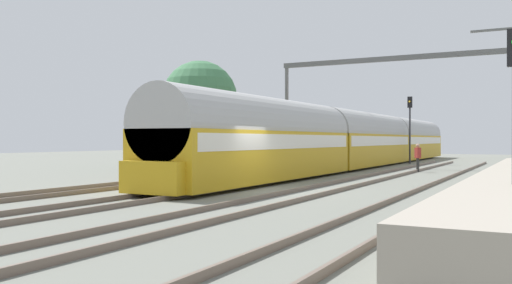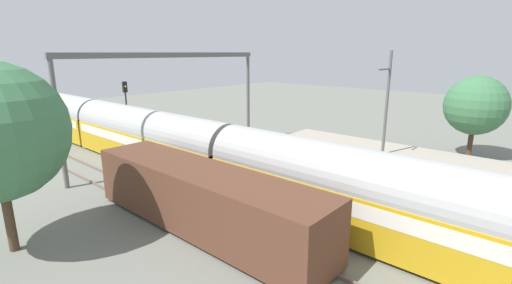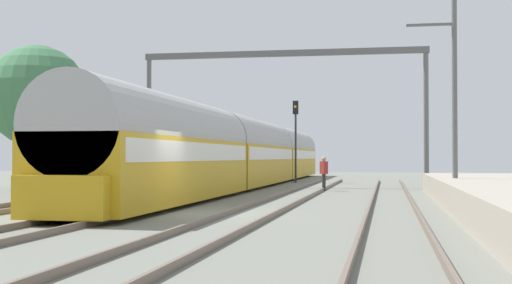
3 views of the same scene
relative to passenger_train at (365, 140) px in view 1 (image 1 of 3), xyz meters
name	(u,v)px [view 1 (image 1 of 3)]	position (x,y,z in m)	size (l,w,h in m)	color
ground	(265,191)	(2.02, -20.19, -1.97)	(120.00, 120.00, 0.00)	slate
track_far_west	(141,183)	(-4.03, -20.19, -1.89)	(1.52, 60.00, 0.16)	#6C5C4F
track_west	(220,187)	(0.00, -20.19, -1.89)	(1.52, 60.00, 0.16)	#6C5C4F
track_east	(313,191)	(4.03, -20.19, -1.89)	(1.52, 60.00, 0.16)	#6C5C4F
track_far_east	(425,196)	(8.06, -20.19, -1.89)	(1.52, 60.00, 0.16)	#6C5C4F
passenger_train	(365,140)	(0.00, 0.00, 0.00)	(2.93, 49.20, 3.82)	gold
freight_car	(247,148)	(-4.03, -10.48, -0.50)	(2.80, 13.00, 2.70)	#563323
person_crossing	(418,155)	(4.77, -4.89, -0.94)	(0.44, 0.46, 1.73)	#2D2D2D
railway_signal_far	(410,121)	(1.92, 6.27, 1.50)	(0.36, 0.30, 5.47)	#2D2D33
catenary_gantry	(391,84)	(2.02, -0.43, 3.93)	(16.49, 0.28, 7.86)	#5D5E5D
tree_west_background	(200,98)	(-10.33, -6.03, 2.97)	(5.37, 5.37, 7.64)	#4C3826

